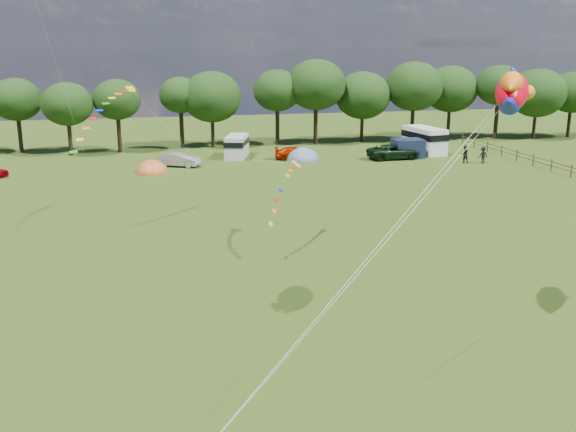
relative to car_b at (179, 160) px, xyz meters
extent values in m
plane|color=black|center=(3.11, -43.64, -0.71)|extent=(180.00, 180.00, 0.00)
cylinder|color=black|center=(-16.92, 12.67, 1.25)|extent=(0.47, 0.47, 3.90)
ellipsoid|color=black|center=(-16.92, 12.67, 5.29)|extent=(5.58, 5.58, 4.74)
cylinder|color=black|center=(-11.25, 9.62, 1.07)|extent=(0.44, 0.44, 3.56)
ellipsoid|color=black|center=(-11.25, 9.62, 4.94)|extent=(5.56, 5.56, 4.73)
cylinder|color=black|center=(-5.99, 10.59, 1.27)|extent=(0.47, 0.47, 3.95)
ellipsoid|color=black|center=(-5.99, 10.59, 5.24)|extent=(5.33, 5.33, 4.53)
cylinder|color=black|center=(1.19, 12.38, 1.46)|extent=(0.50, 0.50, 4.33)
ellipsoid|color=black|center=(1.19, 12.38, 5.48)|extent=(4.95, 4.95, 4.21)
cylinder|color=black|center=(4.81, 11.92, 0.95)|extent=(0.43, 0.43, 3.31)
ellipsoid|color=black|center=(4.81, 11.92, 5.24)|extent=(7.03, 7.03, 5.98)
cylinder|color=black|center=(12.76, 12.15, 1.48)|extent=(0.50, 0.50, 4.36)
ellipsoid|color=black|center=(12.76, 12.15, 5.85)|extent=(5.84, 5.84, 4.97)
cylinder|color=black|center=(17.36, 11.28, 1.57)|extent=(0.51, 0.51, 4.55)
ellipsoid|color=black|center=(17.36, 11.28, 6.52)|extent=(7.15, 7.15, 6.08)
cylinder|color=black|center=(23.59, 11.98, 0.90)|extent=(0.42, 0.42, 3.21)
ellipsoid|color=black|center=(23.59, 11.98, 5.09)|extent=(6.90, 6.90, 5.86)
cylinder|color=black|center=(30.09, 11.32, 1.38)|extent=(0.48, 0.48, 4.17)
ellipsoid|color=black|center=(30.09, 11.32, 6.15)|extent=(7.16, 7.16, 6.09)
cylinder|color=black|center=(36.08, 13.24, 1.13)|extent=(0.45, 0.45, 3.66)
ellipsoid|color=black|center=(36.08, 13.24, 5.60)|extent=(7.05, 7.05, 5.99)
cylinder|color=black|center=(41.52, 10.72, 1.62)|extent=(0.52, 0.52, 4.65)
ellipsoid|color=black|center=(41.52, 10.72, 6.17)|extent=(5.96, 5.96, 5.06)
cylinder|color=black|center=(46.26, 9.40, 0.89)|extent=(0.42, 0.42, 3.19)
ellipsoid|color=black|center=(46.26, 9.40, 5.19)|extent=(7.23, 7.23, 6.14)
cylinder|color=black|center=(51.66, 9.79, 1.06)|extent=(0.44, 0.44, 3.52)
ellipsoid|color=black|center=(51.66, 9.79, 5.15)|extent=(6.22, 6.22, 5.28)
cylinder|color=#472D19|center=(35.11, -13.64, -0.11)|extent=(0.12, 0.12, 1.20)
cylinder|color=#472D19|center=(35.11, -10.64, -0.11)|extent=(0.12, 0.12, 1.20)
cylinder|color=#472D19|center=(35.11, -12.14, 0.24)|extent=(0.08, 3.00, 0.08)
cylinder|color=#472D19|center=(35.11, -12.14, -0.16)|extent=(0.08, 3.00, 0.08)
cylinder|color=#472D19|center=(35.11, -7.64, -0.11)|extent=(0.12, 0.12, 1.20)
cylinder|color=#472D19|center=(35.11, -9.14, 0.24)|extent=(0.08, 3.00, 0.08)
cylinder|color=#472D19|center=(35.11, -9.14, -0.16)|extent=(0.08, 3.00, 0.08)
cylinder|color=#472D19|center=(35.11, -4.64, -0.11)|extent=(0.12, 0.12, 1.20)
cylinder|color=#472D19|center=(35.11, -6.14, 0.24)|extent=(0.08, 3.00, 0.08)
cylinder|color=#472D19|center=(35.11, -6.14, -0.16)|extent=(0.08, 3.00, 0.08)
cylinder|color=#472D19|center=(35.11, -1.64, -0.11)|extent=(0.12, 0.12, 1.20)
cylinder|color=#472D19|center=(35.11, -3.14, 0.24)|extent=(0.08, 3.00, 0.08)
cylinder|color=#472D19|center=(35.11, -3.14, -0.16)|extent=(0.08, 3.00, 0.08)
cylinder|color=#472D19|center=(35.11, 1.36, -0.11)|extent=(0.12, 0.12, 1.20)
cylinder|color=#472D19|center=(35.11, -0.14, 0.24)|extent=(0.08, 3.00, 0.08)
cylinder|color=#472D19|center=(35.11, -0.14, -0.16)|extent=(0.08, 3.00, 0.08)
cylinder|color=#472D19|center=(35.11, 4.36, -0.11)|extent=(0.12, 0.12, 1.20)
cylinder|color=#472D19|center=(35.11, 2.86, 0.24)|extent=(0.08, 3.00, 0.08)
cylinder|color=#472D19|center=(35.11, 2.86, -0.16)|extent=(0.08, 3.00, 0.08)
cylinder|color=#472D19|center=(35.11, 7.36, -0.11)|extent=(0.12, 0.12, 1.20)
cylinder|color=#472D19|center=(35.11, 5.86, 0.24)|extent=(0.08, 3.00, 0.08)
cylinder|color=#472D19|center=(35.11, 5.86, -0.16)|extent=(0.08, 3.00, 0.08)
imported|color=gray|center=(0.00, 0.00, 0.00)|extent=(4.26, 3.02, 1.41)
imported|color=#A62000|center=(12.53, 1.30, -0.03)|extent=(4.82, 2.89, 1.35)
imported|color=black|center=(22.78, -0.74, 0.08)|extent=(5.88, 2.83, 1.58)
cube|color=silver|center=(6.53, 4.12, 0.48)|extent=(3.35, 5.15, 2.38)
cube|color=black|center=(6.53, 4.12, 0.97)|extent=(3.42, 5.25, 0.56)
cylinder|color=black|center=(6.08, 2.69, -0.37)|extent=(0.71, 0.44, 0.67)
cylinder|color=black|center=(6.97, 5.55, -0.37)|extent=(0.71, 0.44, 0.67)
cube|color=silver|center=(27.67, 2.32, 0.74)|extent=(3.27, 6.07, 2.89)
cube|color=black|center=(27.67, 2.32, 1.33)|extent=(3.34, 6.20, 0.68)
cylinder|color=black|center=(27.93, 0.52, -0.30)|extent=(0.85, 0.41, 0.81)
cylinder|color=black|center=(27.41, 4.12, -0.30)|extent=(0.85, 0.41, 0.81)
ellipsoid|color=#BC5B27|center=(-2.73, -2.68, -0.69)|extent=(3.01, 3.46, 2.47)
cylinder|color=#BC5B27|center=(-2.73, -2.68, -0.67)|extent=(3.16, 3.16, 0.08)
ellipsoid|color=slate|center=(13.06, 0.71, -0.69)|extent=(3.46, 3.98, 2.70)
cylinder|color=slate|center=(13.06, 0.71, -0.67)|extent=(3.63, 3.63, 0.08)
cube|color=#131C31|center=(24.68, 0.01, 0.29)|extent=(3.34, 2.78, 2.00)
ellipsoid|color=red|center=(10.92, -41.43, 9.47)|extent=(2.97, 3.54, 1.97)
ellipsoid|color=gold|center=(10.92, -41.43, 9.31)|extent=(1.84, 2.21, 1.08)
cone|color=orange|center=(10.09, -42.66, 9.78)|extent=(1.39, 1.49, 1.04)
cone|color=#1020AD|center=(10.09, -42.66, 9.16)|extent=(1.39, 1.49, 1.04)
cone|color=#1020AD|center=(10.98, -41.34, 10.11)|extent=(1.13, 1.09, 0.88)
sphere|color=white|center=(11.29, -40.25, 9.65)|extent=(0.33, 0.33, 0.33)
sphere|color=black|center=(11.29, -40.15, 9.65)|extent=(0.16, 0.16, 0.16)
cube|color=#F9B110|center=(-4.07, -19.29, 8.35)|extent=(0.74, 0.72, 0.35)
cube|color=red|center=(-4.47, -19.74, 8.25)|extent=(0.55, 0.46, 0.10)
cube|color=orange|center=(-4.88, -20.19, 8.10)|extent=(0.55, 0.46, 0.11)
cube|color=yellow|center=(-5.28, -20.64, 7.87)|extent=(0.55, 0.46, 0.12)
cube|color=#198C1E|center=(-5.69, -21.09, 7.56)|extent=(0.54, 0.46, 0.13)
cube|color=#0C1EB2|center=(-6.09, -21.54, 7.17)|extent=(0.54, 0.45, 0.14)
cube|color=red|center=(-6.50, -21.99, 6.71)|extent=(0.54, 0.45, 0.14)
cube|color=orange|center=(-6.90, -22.44, 6.16)|extent=(0.54, 0.44, 0.15)
cube|color=yellow|center=(-7.31, -22.89, 5.53)|extent=(0.53, 0.44, 0.16)
cube|color=#198C1E|center=(-7.71, -23.34, 4.82)|extent=(0.53, 0.43, 0.17)
cube|color=yellow|center=(5.76, -26.39, 4.06)|extent=(0.74, 0.80, 0.40)
cube|color=red|center=(5.44, -26.93, 3.99)|extent=(0.43, 0.64, 0.11)
cube|color=orange|center=(5.13, -27.47, 3.88)|extent=(0.42, 0.64, 0.12)
cube|color=yellow|center=(4.81, -28.01, 3.69)|extent=(0.42, 0.63, 0.13)
cube|color=#198C1E|center=(4.50, -28.55, 3.42)|extent=(0.42, 0.63, 0.14)
cube|color=#0C1EB2|center=(4.18, -29.09, 3.06)|extent=(0.41, 0.63, 0.15)
cube|color=red|center=(3.87, -29.63, 2.63)|extent=(0.41, 0.63, 0.16)
cube|color=orange|center=(3.55, -30.17, 2.12)|extent=(0.40, 0.63, 0.17)
cube|color=yellow|center=(3.24, -30.71, 1.53)|extent=(0.40, 0.62, 0.18)
imported|color=black|center=(29.02, -4.63, 0.22)|extent=(0.94, 0.63, 1.85)
imported|color=black|center=(30.88, -5.09, 0.15)|extent=(1.17, 0.67, 1.71)
camera|label=1|loc=(-3.56, -64.65, 11.31)|focal=40.00mm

